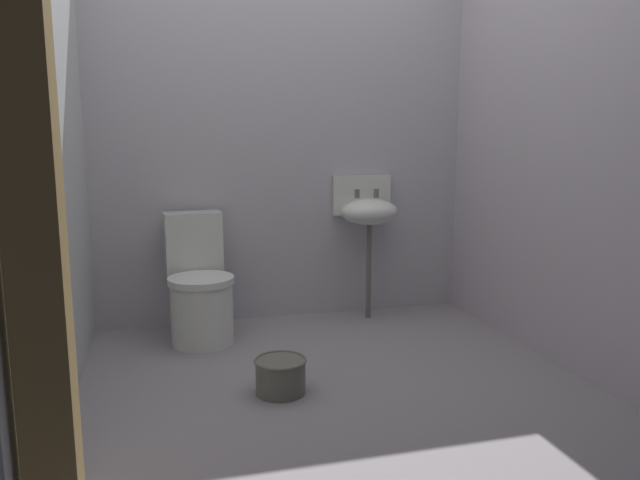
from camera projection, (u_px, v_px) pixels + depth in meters
name	position (u px, v px, depth m)	size (l,w,h in m)	color
ground_plane	(335.00, 389.00, 3.19)	(2.96, 2.84, 0.08)	gray
wall_back	(284.00, 152.00, 4.20)	(2.96, 0.10, 2.30)	#B1ADB4
wall_left	(46.00, 162.00, 2.74)	(0.10, 2.64, 2.30)	#ADB1B2
wall_right	(559.00, 157.00, 3.42)	(0.10, 2.64, 2.30)	#B1A9B2
wooden_door_post	(30.00, 180.00, 1.67)	(0.15, 0.15, 2.30)	olive
toilet_near_wall	(199.00, 289.00, 3.80)	(0.43, 0.62, 0.78)	silver
sink	(368.00, 211.00, 4.20)	(0.42, 0.35, 0.99)	#605F56
bucket	(281.00, 375.00, 3.03)	(0.26, 0.26, 0.18)	#605F56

